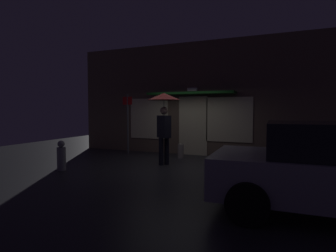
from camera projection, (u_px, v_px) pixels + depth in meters
ground_plane at (172, 166)px, 8.28m from camera, size 18.00×18.00×0.00m
building_facade at (194, 99)px, 10.32m from camera, size 9.69×1.00×4.23m
person_with_umbrella at (164, 110)px, 8.32m from camera, size 1.02×1.02×2.21m
street_sign_post at (128, 120)px, 10.48m from camera, size 0.40×0.07×2.30m
sidewalk_bollard at (181, 151)px, 9.58m from camera, size 0.21×0.21×0.50m
sidewalk_bollard_2 at (230, 156)px, 8.46m from camera, size 0.23×0.23×0.55m
fire_hydrant at (61, 156)px, 7.61m from camera, size 0.24×0.24×0.84m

